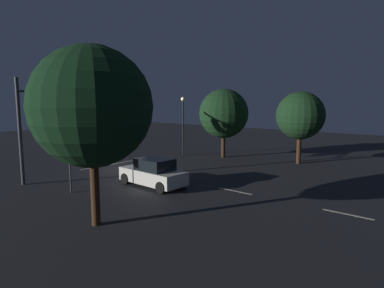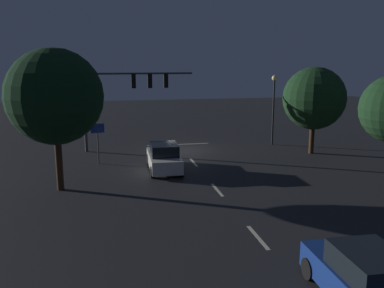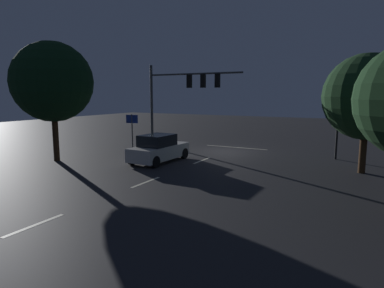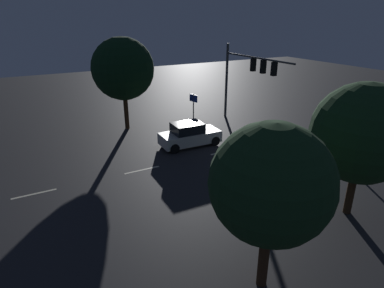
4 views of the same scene
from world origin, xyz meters
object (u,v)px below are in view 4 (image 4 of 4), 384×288
Objects in this scene: car_approaching at (189,135)px; tree_right_near at (123,69)px; tree_left_near at (271,184)px; route_sign at (193,103)px; traffic_signal_assembly at (248,71)px; tree_left_far at (363,133)px; street_lamp_left_kerb at (378,117)px.

tree_right_near reaches higher than car_approaching.
tree_right_near reaches higher than tree_left_near.
route_sign is 0.46× the size of tree_left_near.
tree_left_near reaches higher than route_sign.
traffic_signal_assembly is 1.84× the size of car_approaching.
route_sign is (3.97, -2.50, 1.15)m from car_approaching.
car_approaching is (-1.96, 6.41, -3.77)m from traffic_signal_assembly.
tree_left_far is (-11.16, -2.54, 3.20)m from car_approaching.
street_lamp_left_kerb is at bearing -165.41° from route_sign.
street_lamp_left_kerb is at bearing 178.08° from traffic_signal_assembly.
traffic_signal_assembly is 11.57m from street_lamp_left_kerb.
street_lamp_left_kerb is (-9.58, -6.02, 3.02)m from car_approaching.
route_sign is 6.28m from tree_right_near.
route_sign is (2.01, 3.91, -2.62)m from traffic_signal_assembly.
traffic_signal_assembly is 7.69m from car_approaching.
car_approaching is 0.60× the size of tree_right_near.
tree_left_far is at bearing -162.75° from tree_right_near.
tree_left_near is 18.60m from tree_right_near.
tree_left_near reaches higher than car_approaching.
car_approaching is 0.80× the size of street_lamp_left_kerb.
route_sign is 17.97m from tree_left_near.
tree_left_far is (-1.59, 3.48, 0.18)m from street_lamp_left_kerb.
car_approaching is 0.75× the size of tree_left_near.
tree_left_near is at bearing 158.93° from route_sign.
street_lamp_left_kerb reaches higher than route_sign.
route_sign is (13.55, 3.53, -1.87)m from street_lamp_left_kerb.
tree_left_far reaches higher than route_sign.
tree_left_far reaches higher than car_approaching.
tree_left_near is 0.81× the size of tree_right_near.
street_lamp_left_kerb is 0.89× the size of tree_left_far.
route_sign reaches higher than car_approaching.
tree_left_near reaches higher than street_lamp_left_kerb.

